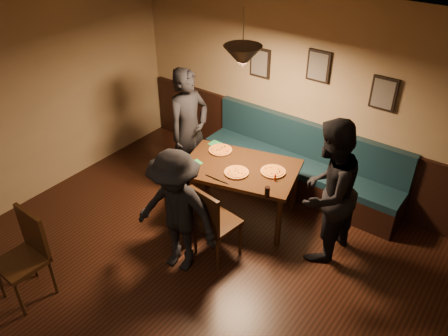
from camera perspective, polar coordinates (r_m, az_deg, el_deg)
name	(u,v)px	position (r m, az deg, el deg)	size (l,w,h in m)	color
ceiling	(102,79)	(3.22, -15.18, 10.73)	(7.00, 7.00, 0.00)	silver
wall_back	(316,97)	(6.38, 11.50, 8.76)	(6.00, 6.00, 0.00)	#8C704F
wainscot	(308,154)	(6.77, 10.55, 1.74)	(5.88, 0.06, 1.00)	black
booth_bench	(299,162)	(6.56, 9.46, 0.76)	(3.00, 0.60, 1.00)	#0F232D
picture_left	(260,63)	(6.63, 4.58, 13.10)	(0.32, 0.04, 0.42)	black
picture_center	(319,66)	(6.18, 11.84, 12.47)	(0.32, 0.04, 0.42)	black
picture_right	(384,94)	(5.95, 19.49, 8.84)	(0.32, 0.04, 0.42)	black
pendant_lamp	(243,57)	(5.19, 2.37, 13.83)	(0.44, 0.44, 0.25)	black
dining_table	(240,191)	(6.07, 1.97, -2.94)	(1.47, 0.94, 0.79)	black
chair_near_left	(187,208)	(5.72, -4.70, -5.04)	(0.39, 0.39, 0.89)	black
chair_near_right	(217,221)	(5.39, -0.83, -6.69)	(0.45, 0.45, 1.02)	black
diner_left	(189,131)	(6.40, -4.42, 4.66)	(0.67, 0.44, 1.84)	black
diner_right	(327,192)	(5.31, 12.88, -2.98)	(0.88, 0.69, 1.82)	black
diner_front	(176,213)	(5.10, -6.03, -5.64)	(1.02, 0.58, 1.57)	black
pizza_a	(220,150)	(6.16, -0.45, 2.29)	(0.32, 0.32, 0.04)	orange
pizza_b	(237,172)	(5.70, 1.59, -0.55)	(0.31, 0.31, 0.04)	orange
pizza_c	(273,171)	(5.75, 6.21, -0.44)	(0.32, 0.32, 0.04)	orange
soda_glass	(267,192)	(5.30, 5.47, -3.02)	(0.06, 0.06, 0.14)	black
tabasco_bottle	(275,177)	(5.58, 6.47, -1.16)	(0.03, 0.03, 0.11)	maroon
napkin_a	(215,144)	(6.34, -1.14, 3.08)	(0.15, 0.15, 0.01)	#1B6633
napkin_b	(196,163)	(5.92, -3.57, 0.64)	(0.14, 0.14, 0.01)	#1F7630
cutlery_set	(216,180)	(5.59, -0.95, -1.47)	(0.02, 0.21, 0.00)	silver
cafe_chair_far	(20,260)	(5.35, -24.28, -10.57)	(0.47, 0.47, 1.05)	black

